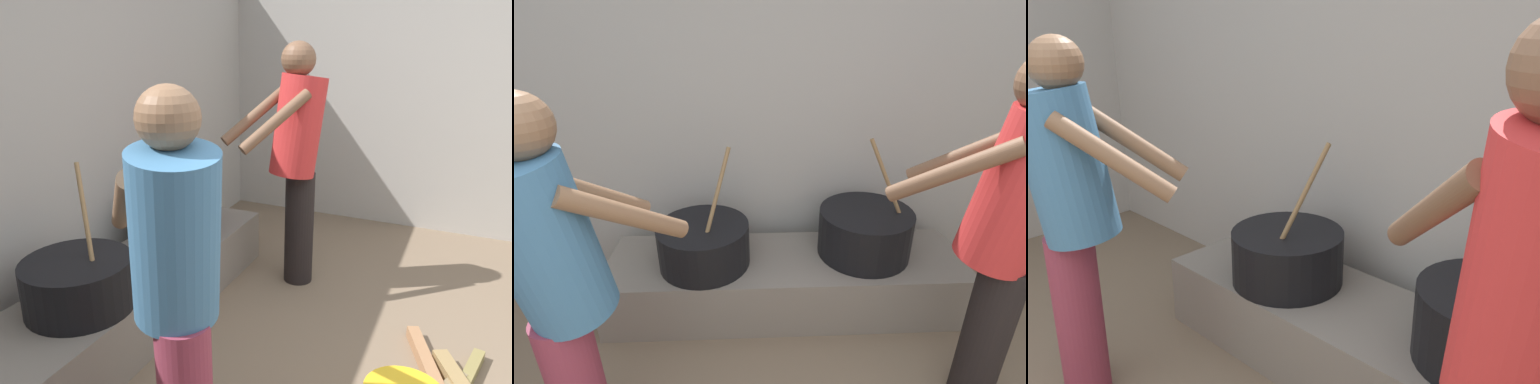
{
  "view_description": "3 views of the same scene",
  "coord_description": "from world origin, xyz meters",
  "views": [
    {
      "loc": [
        -1.83,
        0.2,
        1.7
      ],
      "look_at": [
        0.07,
        1.07,
        1.01
      ],
      "focal_mm": 34.44,
      "sensor_mm": 36.0,
      "label": 1
    },
    {
      "loc": [
        0.1,
        -0.05,
        1.74
      ],
      "look_at": [
        0.17,
        1.52,
        1.02
      ],
      "focal_mm": 26.81,
      "sensor_mm": 36.0,
      "label": 2
    },
    {
      "loc": [
        1.45,
        0.2,
        1.63
      ],
      "look_at": [
        0.13,
        1.55,
        0.99
      ],
      "focal_mm": 37.82,
      "sensor_mm": 36.0,
      "label": 3
    }
  ],
  "objects": [
    {
      "name": "cooking_pot_main",
      "position": [
        0.78,
        1.99,
        0.51
      ],
      "size": [
        0.57,
        0.57,
        0.75
      ],
      "color": "black",
      "rests_on": "hearth_ledge"
    },
    {
      "name": "cooking_pot_secondary",
      "position": [
        -0.21,
        1.92,
        0.49
      ],
      "size": [
        0.54,
        0.54,
        0.71
      ],
      "color": "black",
      "rests_on": "hearth_ledge"
    },
    {
      "name": "cook_in_blue_shirt",
      "position": [
        -0.59,
        1.06,
        0.89
      ],
      "size": [
        0.68,
        0.69,
        1.55
      ],
      "color": "#8C3347",
      "rests_on": "ground_plane"
    },
    {
      "name": "hearth_ledge",
      "position": [
        0.29,
        1.95,
        0.18
      ],
      "size": [
        2.21,
        0.6,
        0.36
      ],
      "primitive_type": "cube",
      "color": "slate",
      "rests_on": "ground_plane"
    },
    {
      "name": "cook_in_red_shirt",
      "position": [
        1.13,
        1.26,
        0.94
      ],
      "size": [
        0.73,
        0.67,
        1.64
      ],
      "color": "black",
      "rests_on": "ground_plane"
    },
    {
      "name": "block_enclosure_rear",
      "position": [
        0.0,
        2.47,
        1.1
      ],
      "size": [
        5.46,
        0.2,
        2.21
      ],
      "primitive_type": "cube",
      "color": "#ADA8A0",
      "rests_on": "ground_plane"
    }
  ]
}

